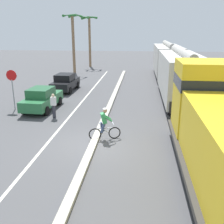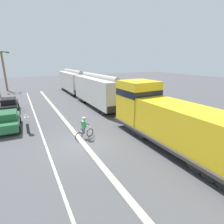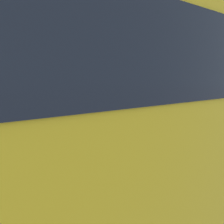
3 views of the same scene
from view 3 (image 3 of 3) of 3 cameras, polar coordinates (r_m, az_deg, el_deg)
The scene contains 7 objects.
median_curb at distance 10.23m, azimuth 3.17°, elevation -7.89°, with size 0.36×36.00×0.16m, color #B2AD9E.
lane_stripe at distance 12.14m, azimuth -3.94°, elevation -5.49°, with size 0.14×36.00×0.01m, color silver.
parked_car_green at distance 13.82m, azimuth -10.62°, elevation -0.36°, with size 1.97×4.27×1.62m.
parked_car_black at distance 17.32m, azimuth 8.17°, elevation 1.65°, with size 1.94×4.25×1.62m.
stop_sign at distance 15.47m, azimuth -14.59°, elevation 5.03°, with size 0.76×0.08×2.88m.
palm_tree_far at distance 26.63m, azimuth 22.79°, elevation 13.19°, with size 2.30×2.38×7.53m.
pedestrian_by_cars at distance 11.89m, azimuth -15.18°, elevation -1.96°, with size 0.34×0.22×1.62m.
Camera 3 is at (7.62, -0.11, 3.12)m, focal length 35.00 mm.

